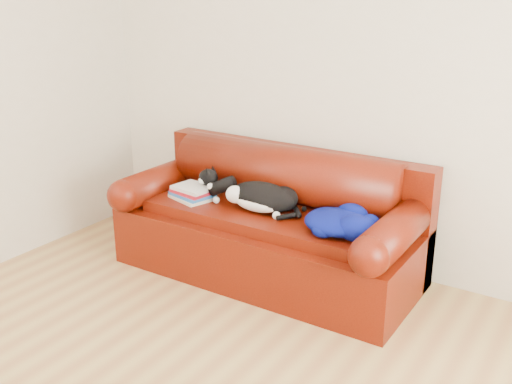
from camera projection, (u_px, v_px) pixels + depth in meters
room_shell at (204, 66)px, 2.26m from camera, size 4.52×4.02×2.61m
sofa_base at (267, 243)px, 4.22m from camera, size 2.10×0.90×0.50m
sofa_back at (285, 192)px, 4.31m from camera, size 2.10×1.01×0.88m
book_stack at (193, 193)px, 4.29m from camera, size 0.34×0.30×0.10m
cat at (261, 198)px, 4.05m from camera, size 0.70×0.36×0.25m
blanket at (340, 221)px, 3.71m from camera, size 0.51×0.41×0.16m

